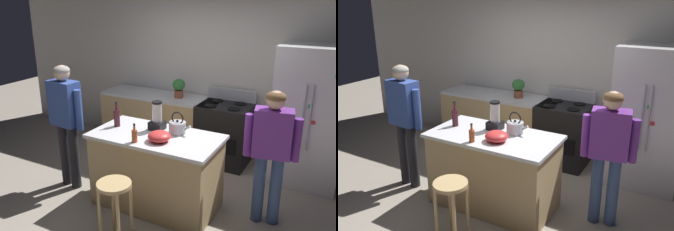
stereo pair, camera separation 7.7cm
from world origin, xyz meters
TOP-DOWN VIEW (x-y plane):
  - ground_plane at (0.00, 0.00)m, footprint 14.00×14.00m
  - back_wall at (0.00, 1.95)m, footprint 8.00×0.10m
  - kitchen_island at (0.00, 0.00)m, footprint 1.53×0.81m
  - back_counter_run at (-0.80, 1.55)m, footprint 2.00×0.64m
  - refrigerator at (1.50, 1.50)m, footprint 0.90×0.73m
  - stove_range at (0.32, 1.52)m, footprint 0.76×0.65m
  - person_by_island_left at (-1.27, -0.13)m, footprint 0.60×0.25m
  - person_by_sink_right at (1.27, 0.28)m, footprint 0.60×0.29m
  - bar_stool at (-0.05, -0.78)m, footprint 0.36×0.36m
  - potted_plant at (-0.48, 1.55)m, footprint 0.20×0.20m
  - blender_appliance at (-0.08, 0.17)m, footprint 0.17×0.17m
  - bottle_cooking_sauce at (-0.10, -0.29)m, footprint 0.06×0.06m
  - bottle_wine at (-0.57, 0.03)m, footprint 0.08×0.08m
  - mixing_bowl at (0.13, -0.14)m, footprint 0.26×0.26m
  - tea_kettle at (0.20, 0.17)m, footprint 0.28×0.20m

SIDE VIEW (x-z plane):
  - ground_plane at x=0.00m, z-range 0.00..0.00m
  - back_counter_run at x=-0.80m, z-range 0.00..0.93m
  - kitchen_island at x=0.00m, z-range 0.00..0.93m
  - stove_range at x=0.32m, z-range -0.08..1.03m
  - bar_stool at x=-0.05m, z-range 0.19..0.86m
  - person_by_sink_right at x=1.27m, z-range 0.16..1.72m
  - refrigerator at x=1.50m, z-range 0.00..1.89m
  - mixing_bowl at x=0.13m, z-range 0.93..1.05m
  - person_by_island_left at x=-1.27m, z-range 0.18..1.84m
  - bottle_cooking_sauce at x=-0.10m, z-range 0.90..1.12m
  - tea_kettle at x=0.20m, z-range 0.88..1.14m
  - bottle_wine at x=-0.57m, z-range 0.89..1.21m
  - blender_appliance at x=-0.08m, z-range 0.90..1.26m
  - potted_plant at x=-0.48m, z-range 0.95..1.25m
  - back_wall at x=0.00m, z-range 0.00..2.70m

